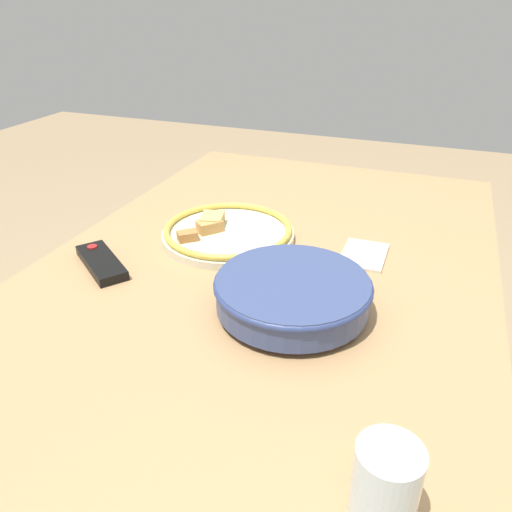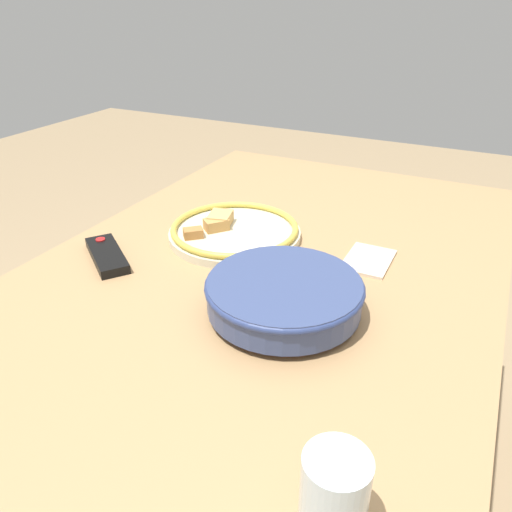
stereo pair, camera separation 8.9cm
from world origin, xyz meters
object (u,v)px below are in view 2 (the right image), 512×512
(food_plate, at_px, (234,231))
(drinking_glass, at_px, (334,495))
(noodle_bowl, at_px, (284,294))
(tv_remote, at_px, (107,255))

(food_plate, relative_size, drinking_glass, 2.92)
(noodle_bowl, relative_size, tv_remote, 1.63)
(tv_remote, bearing_deg, food_plate, -4.98)
(noodle_bowl, bearing_deg, tv_remote, 87.78)
(tv_remote, xyz_separation_m, drinking_glass, (-0.36, -0.63, 0.04))
(noodle_bowl, height_order, tv_remote, noodle_bowl)
(food_plate, xyz_separation_m, tv_remote, (-0.22, 0.19, -0.01))
(drinking_glass, bearing_deg, noodle_bowl, 30.83)
(noodle_bowl, xyz_separation_m, food_plate, (0.23, 0.23, -0.02))
(food_plate, bearing_deg, noodle_bowl, -135.41)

